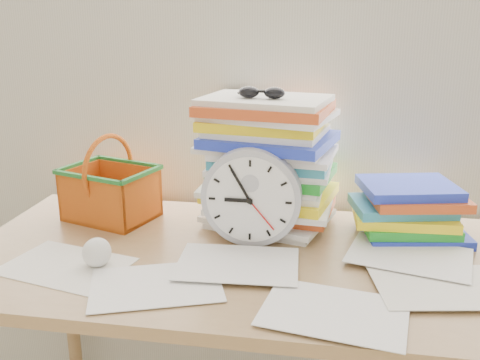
% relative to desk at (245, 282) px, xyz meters
% --- Properties ---
extents(curtain, '(2.40, 0.01, 2.50)m').
position_rel_desk_xyz_m(curtain, '(0.00, 0.38, 0.62)').
color(curtain, beige).
rests_on(curtain, room_shell).
extents(desk, '(1.40, 0.70, 0.75)m').
position_rel_desk_xyz_m(desk, '(0.00, 0.00, 0.00)').
color(desk, olive).
rests_on(desk, ground).
extents(paper_stack, '(0.40, 0.35, 0.36)m').
position_rel_desk_xyz_m(paper_stack, '(0.03, 0.22, 0.25)').
color(paper_stack, white).
rests_on(paper_stack, desk).
extents(clock, '(0.25, 0.05, 0.25)m').
position_rel_desk_xyz_m(clock, '(0.01, 0.07, 0.20)').
color(clock, '#AFB1BC').
rests_on(clock, desk).
extents(sunglasses, '(0.14, 0.12, 0.03)m').
position_rel_desk_xyz_m(sunglasses, '(0.01, 0.19, 0.45)').
color(sunglasses, black).
rests_on(sunglasses, paper_stack).
extents(book_stack, '(0.31, 0.26, 0.14)m').
position_rel_desk_xyz_m(book_stack, '(0.41, 0.19, 0.15)').
color(book_stack, white).
rests_on(book_stack, desk).
extents(basket, '(0.29, 0.25, 0.24)m').
position_rel_desk_xyz_m(basket, '(-0.42, 0.18, 0.20)').
color(basket, orange).
rests_on(basket, desk).
extents(crumpled_ball, '(0.07, 0.07, 0.07)m').
position_rel_desk_xyz_m(crumpled_ball, '(-0.33, -0.12, 0.11)').
color(crumpled_ball, white).
rests_on(crumpled_ball, desk).
extents(scattered_papers, '(1.26, 0.42, 0.02)m').
position_rel_desk_xyz_m(scattered_papers, '(0.00, 0.00, 0.08)').
color(scattered_papers, white).
rests_on(scattered_papers, desk).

